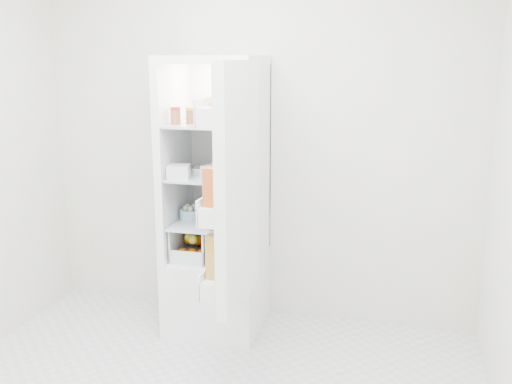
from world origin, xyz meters
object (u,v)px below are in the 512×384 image
(red_cabbage, at_px, (222,206))
(fridge_door, at_px, (233,191))
(mushroom_bowl, at_px, (191,214))
(refrigerator, at_px, (218,230))

(red_cabbage, height_order, fridge_door, fridge_door)
(red_cabbage, xyz_separation_m, fridge_door, (0.26, -0.64, 0.26))
(red_cabbage, relative_size, fridge_door, 0.13)
(mushroom_bowl, height_order, fridge_door, fridge_door)
(refrigerator, relative_size, red_cabbage, 10.92)
(refrigerator, height_order, mushroom_bowl, refrigerator)
(red_cabbage, bearing_deg, refrigerator, 175.83)
(red_cabbage, distance_m, fridge_door, 0.74)
(fridge_door, bearing_deg, red_cabbage, 24.00)
(red_cabbage, height_order, mushroom_bowl, red_cabbage)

